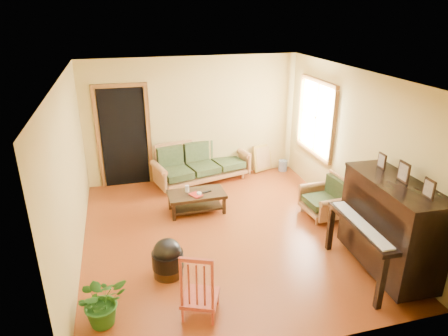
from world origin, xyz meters
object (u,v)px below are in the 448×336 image
object	(u,v)px
armchair	(323,197)
red_chair	(200,282)
footstool	(168,262)
ceramic_crock	(283,166)
sofa	(202,163)
piano	(390,228)
potted_plant	(102,300)
coffee_table	(197,202)

from	to	relation	value
armchair	red_chair	world-z (taller)	red_chair
footstool	ceramic_crock	bearing A→B (deg)	45.92
sofa	footstool	xyz separation A→B (m)	(-1.14, -3.04, -0.22)
footstool	ceramic_crock	size ratio (longest dim) A/B	1.78
ceramic_crock	sofa	bearing A→B (deg)	-176.63
red_chair	piano	bearing A→B (deg)	26.23
footstool	sofa	bearing A→B (deg)	69.39
piano	potted_plant	world-z (taller)	piano
sofa	ceramic_crock	distance (m)	1.94
coffee_table	footstool	distance (m)	1.89
sofa	piano	world-z (taller)	piano
coffee_table	potted_plant	bearing A→B (deg)	-123.33
coffee_table	footstool	bearing A→B (deg)	-113.56
potted_plant	footstool	bearing A→B (deg)	40.07
armchair	footstool	xyz separation A→B (m)	(-2.90, -0.98, -0.16)
red_chair	ceramic_crock	distance (m)	4.88
red_chair	potted_plant	xyz separation A→B (m)	(-1.14, 0.14, -0.13)
footstool	red_chair	xyz separation A→B (m)	(0.28, -0.86, 0.25)
ceramic_crock	potted_plant	size ratio (longest dim) A/B	0.38
armchair	piano	size ratio (longest dim) A/B	0.48
piano	footstool	distance (m)	3.10
footstool	potted_plant	bearing A→B (deg)	-139.93
armchair	potted_plant	xyz separation A→B (m)	(-3.76, -1.71, -0.05)
coffee_table	ceramic_crock	xyz separation A→B (m)	(2.29, 1.42, -0.06)
piano	red_chair	world-z (taller)	piano
piano	ceramic_crock	size ratio (longest dim) A/B	6.36
potted_plant	ceramic_crock	bearing A→B (deg)	44.72
footstool	potted_plant	xyz separation A→B (m)	(-0.86, -0.72, 0.11)
ceramic_crock	red_chair	bearing A→B (deg)	-124.61
piano	ceramic_crock	world-z (taller)	piano
armchair	coffee_table	bearing A→B (deg)	156.67
sofa	potted_plant	bearing A→B (deg)	-132.14
red_chair	footstool	bearing A→B (deg)	131.11
potted_plant	piano	bearing A→B (deg)	0.41
armchair	footstool	bearing A→B (deg)	-165.35
armchair	red_chair	distance (m)	3.20
sofa	ceramic_crock	bearing A→B (deg)	-10.73
armchair	ceramic_crock	world-z (taller)	armchair
piano	footstool	bearing A→B (deg)	169.24
sofa	potted_plant	size ratio (longest dim) A/B	3.12
footstool	red_chair	world-z (taller)	red_chair
piano	red_chair	distance (m)	2.72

